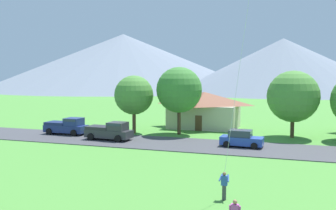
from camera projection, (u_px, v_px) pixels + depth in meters
road_strip at (225, 147)px, 37.35m from camera, size 160.00×7.35×0.08m
mountain_far_west_ridge at (123, 61)px, 180.32m from camera, size 128.68×128.68×26.16m
mountain_east_ridge at (283, 65)px, 144.17m from camera, size 84.57×84.57×20.82m
house_left_center at (204, 109)px, 50.89m from camera, size 9.70×7.08×4.88m
tree_near_left at (134, 95)px, 45.74m from camera, size 4.83×4.83×7.17m
tree_center at (179, 90)px, 44.91m from camera, size 5.54×5.54×8.19m
tree_right_of_center at (293, 96)px, 42.64m from camera, size 5.93×5.93×7.74m
parked_car_blue_mid_east at (241, 139)px, 37.32m from camera, size 4.27×2.22×1.68m
pickup_truck_charcoal_west_side at (110, 131)px, 41.18m from camera, size 5.29×2.51×1.99m
pickup_truck_navy_east_side at (67, 126)px, 44.95m from camera, size 5.20×2.32×1.99m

